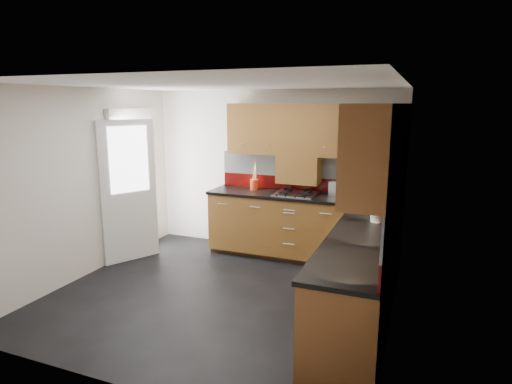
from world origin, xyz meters
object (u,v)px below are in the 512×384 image
at_px(gas_hob, 295,194).
at_px(utensil_pot, 254,183).
at_px(food_processor, 381,198).
at_px(toaster, 341,189).

distance_m(gas_hob, utensil_pot, 0.69).
xyz_separation_m(gas_hob, utensil_pot, (-0.67, 0.14, 0.08)).
bearing_deg(gas_hob, food_processor, -19.46).
bearing_deg(toaster, utensil_pot, -180.00).
bearing_deg(food_processor, utensil_pot, 163.38).
relative_size(gas_hob, toaster, 1.71).
relative_size(gas_hob, food_processor, 1.92).
relative_size(utensil_pot, food_processor, 1.48).
bearing_deg(food_processor, gas_hob, 160.54).
bearing_deg(gas_hob, toaster, 12.41).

